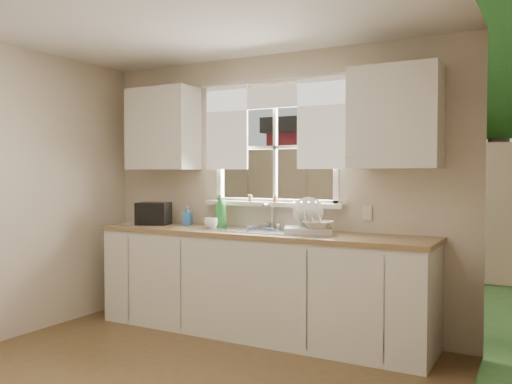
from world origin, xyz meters
The scene contains 19 objects.
room_walls centered at (0.00, -0.07, 1.24)m, with size 3.62×4.02×2.50m.
window centered at (0.00, 2.00, 1.49)m, with size 1.38×0.16×1.06m.
curtains centered at (0.00, 1.95, 1.93)m, with size 1.50×0.03×0.81m.
base_cabinets centered at (0.00, 1.68, 0.43)m, with size 3.00×0.62×0.87m, color silver.
countertop centered at (0.00, 1.68, 0.89)m, with size 3.04×0.65×0.04m, color olive.
upper_cabinet_left centered at (-1.15, 1.82, 1.85)m, with size 0.70×0.33×0.80m, color silver.
upper_cabinet_right centered at (1.15, 1.82, 1.85)m, with size 0.70×0.33×0.80m, color silver.
wall_outlet centered at (0.88, 1.99, 1.08)m, with size 0.08×0.01×0.12m, color beige.
sill_jars centered at (-0.09, 1.94, 1.18)m, with size 0.30×0.04×0.06m.
backyard centered at (0.58, 8.42, 3.46)m, with size 20.00×10.00×6.13m.
sink centered at (0.00, 1.71, 0.84)m, with size 0.88×0.52×0.40m.
dish_rack centered at (0.46, 1.72, 0.99)m, with size 0.47×0.42×0.30m.
bowl centered at (0.57, 1.68, 0.99)m, with size 0.24×0.24×0.06m, color white.
soap_bottle_a centered at (-0.46, 1.80, 1.07)m, with size 0.12×0.12×0.31m, color #2C8935.
soap_bottle_b centered at (-0.85, 1.82, 1.00)m, with size 0.08×0.08×0.18m, color #3777D1.
soap_bottle_c centered at (-1.21, 1.86, 0.99)m, with size 0.12×0.12×0.16m, color beige.
saucer centered at (-1.40, 1.67, 0.92)m, with size 0.20×0.20×0.01m, color silver.
cup centered at (-0.46, 1.64, 0.96)m, with size 0.13×0.13×0.10m, color white.
black_appliance centered at (-1.17, 1.71, 1.02)m, with size 0.30×0.26×0.22m, color black.
Camera 1 is at (2.24, -2.44, 1.41)m, focal length 38.00 mm.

